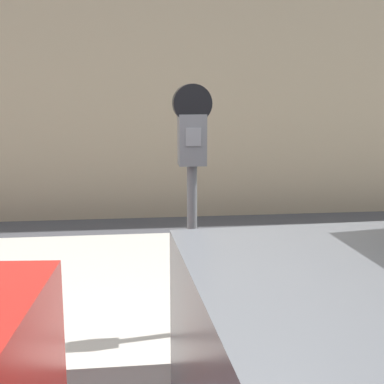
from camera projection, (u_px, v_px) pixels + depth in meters
The scene contains 2 objects.
sidewalk at pixel (121, 288), 4.40m from camera, with size 24.00×2.80×0.14m.
parking_meter at pixel (192, 156), 3.23m from camera, with size 0.23×0.15×1.58m.
Camera 1 is at (0.10, -2.01, 1.69)m, focal length 50.00 mm.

